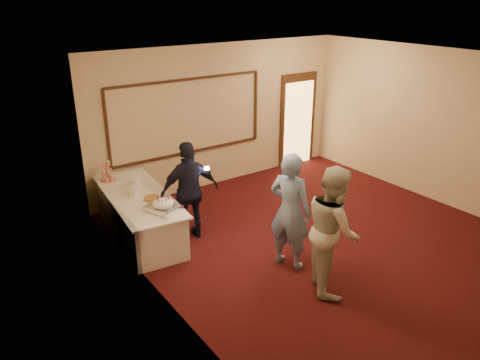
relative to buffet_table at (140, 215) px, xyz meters
name	(u,v)px	position (x,y,z in m)	size (l,w,h in m)	color
floor	(335,245)	(2.52, -2.20, -0.39)	(7.00, 7.00, 0.00)	black
room_walls	(345,129)	(2.52, -2.20, 1.64)	(6.04, 7.04, 3.02)	beige
wall_molding	(188,117)	(1.72, 1.27, 1.21)	(3.45, 0.04, 1.55)	black
doorway	(298,120)	(4.67, 1.25, 0.69)	(1.05, 0.07, 2.20)	black
buffet_table	(140,215)	(0.00, 0.00, 0.00)	(1.21, 2.56, 0.77)	silver
pavlova_tray	(163,205)	(0.09, -0.78, 0.47)	(0.55, 0.61, 0.20)	silver
cupcake_stand	(107,173)	(-0.18, 0.93, 0.52)	(0.27, 0.27, 0.40)	#EA6162
plate_stack_a	(133,192)	(-0.07, 0.02, 0.46)	(0.18, 0.18, 0.15)	white
plate_stack_b	(135,183)	(0.08, 0.30, 0.47)	(0.21, 0.21, 0.18)	white
tart	(152,199)	(0.10, -0.33, 0.41)	(0.29, 0.29, 0.06)	white
man	(290,211)	(1.50, -2.18, 0.53)	(0.67, 0.44, 1.84)	#7A9CCC
woman	(333,229)	(1.60, -2.95, 0.53)	(0.89, 0.70, 1.84)	beige
guest	(190,191)	(0.69, -0.55, 0.47)	(1.01, 0.42, 1.72)	black
camera_flash	(207,168)	(0.92, -0.76, 0.90)	(0.07, 0.04, 0.05)	white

